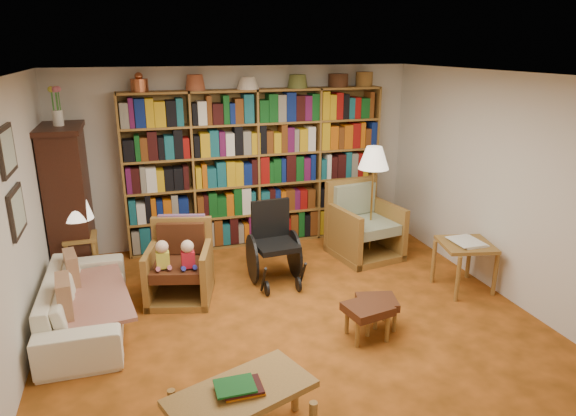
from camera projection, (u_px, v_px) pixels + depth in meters
name	position (u px, v px, depth m)	size (l,w,h in m)	color
floor	(292.00, 321.00, 5.38)	(5.00, 5.00, 0.00)	#BC5C1C
ceiling	(293.00, 76.00, 4.63)	(5.00, 5.00, 0.00)	white
wall_back	(240.00, 157.00, 7.28)	(5.00, 5.00, 0.00)	silver
wall_front	(433.00, 343.00, 2.72)	(5.00, 5.00, 0.00)	silver
wall_left	(9.00, 234.00, 4.31)	(5.00, 5.00, 0.00)	silver
wall_right	(507.00, 188.00, 5.70)	(5.00, 5.00, 0.00)	silver
bookshelf	(257.00, 164.00, 7.21)	(3.60, 0.30, 2.42)	olive
curio_cabinet	(69.00, 200.00, 6.29)	(0.50, 0.95, 2.40)	black
framed_pictures	(12.00, 182.00, 4.48)	(0.03, 0.52, 0.97)	black
sofa	(85.00, 301.00, 5.23)	(0.74, 1.89, 0.55)	silver
sofa_throw	(90.00, 298.00, 5.23)	(0.74, 1.37, 0.04)	#C0A88C
cushion_left	(72.00, 273.00, 5.46)	(0.12, 0.37, 0.37)	maroon
cushion_right	(65.00, 303.00, 4.82)	(0.12, 0.40, 0.40)	maroon
side_table_lamp	(81.00, 248.00, 6.21)	(0.38, 0.38, 0.57)	olive
table_lamp	(76.00, 209.00, 6.05)	(0.37, 0.37, 0.51)	#B48439
armchair_leather	(178.00, 266.00, 5.84)	(0.88, 0.89, 0.89)	olive
armchair_sage	(362.00, 227.00, 7.03)	(0.94, 0.97, 1.00)	olive
wheelchair	(274.00, 245.00, 6.21)	(0.56, 0.79, 0.98)	black
floor_lamp	(374.00, 162.00, 6.67)	(0.40, 0.40, 1.51)	#B48439
side_table_papers	(466.00, 250.00, 5.95)	(0.68, 0.68, 0.61)	olive
footstool_a	(368.00, 311.00, 4.99)	(0.48, 0.43, 0.36)	#431F12
footstool_b	(377.00, 304.00, 5.17)	(0.45, 0.41, 0.33)	#431F12
coffee_table	(241.00, 397.00, 3.64)	(1.15, 0.84, 0.49)	olive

